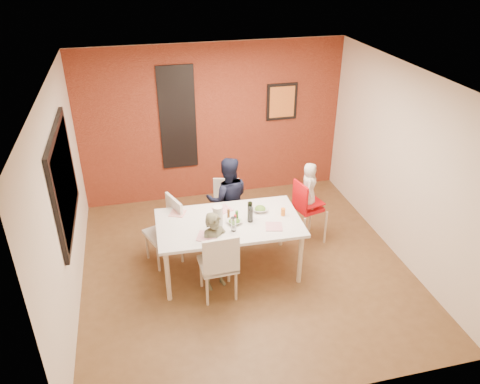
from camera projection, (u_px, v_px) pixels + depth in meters
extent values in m
plane|color=brown|center=(245.00, 266.00, 6.68)|extent=(4.50, 4.50, 0.00)
cube|color=silver|center=(246.00, 79.00, 5.39)|extent=(4.50, 4.50, 0.02)
cube|color=#F2E1C8|center=(213.00, 123.00, 7.95)|extent=(4.50, 0.02, 2.70)
cube|color=#F2E1C8|center=(308.00, 297.00, 4.12)|extent=(4.50, 0.02, 2.70)
cube|color=#F2E1C8|center=(63.00, 203.00, 5.57)|extent=(0.02, 4.50, 2.70)
cube|color=#F2E1C8|center=(402.00, 165.00, 6.50)|extent=(0.02, 4.50, 2.70)
cube|color=maroon|center=(213.00, 124.00, 7.94)|extent=(4.50, 0.02, 2.70)
cube|color=black|center=(64.00, 180.00, 5.65)|extent=(0.05, 1.70, 1.30)
cube|color=black|center=(65.00, 180.00, 5.66)|extent=(0.02, 1.55, 1.15)
cube|color=silver|center=(178.00, 118.00, 7.73)|extent=(0.55, 0.03, 1.70)
cube|color=black|center=(178.00, 118.00, 7.73)|extent=(0.60, 0.03, 1.76)
cube|color=black|center=(282.00, 102.00, 8.02)|extent=(0.54, 0.03, 0.64)
cube|color=orange|center=(282.00, 102.00, 8.01)|extent=(0.44, 0.01, 0.54)
cube|color=white|center=(229.00, 223.00, 6.24)|extent=(1.95, 1.13, 0.04)
cylinder|color=beige|center=(168.00, 276.00, 5.89)|extent=(0.06, 0.06, 0.76)
cylinder|color=beige|center=(163.00, 237.00, 6.66)|extent=(0.06, 0.06, 0.76)
cylinder|color=beige|center=(300.00, 259.00, 6.21)|extent=(0.06, 0.06, 0.76)
cylinder|color=beige|center=(281.00, 223.00, 6.98)|extent=(0.06, 0.06, 0.76)
cube|color=silver|center=(218.00, 264.00, 5.96)|extent=(0.48, 0.48, 0.05)
cube|color=silver|center=(221.00, 257.00, 5.66)|extent=(0.46, 0.06, 0.52)
cylinder|color=#BFAA8E|center=(229.00, 268.00, 6.28)|extent=(0.04, 0.04, 0.45)
cylinder|color=#BFAA8E|center=(236.00, 286.00, 5.96)|extent=(0.04, 0.04, 0.45)
cylinder|color=#BFAA8E|center=(201.00, 273.00, 6.19)|extent=(0.04, 0.04, 0.45)
cylinder|color=#BFAA8E|center=(207.00, 291.00, 5.87)|extent=(0.04, 0.04, 0.45)
cube|color=white|center=(226.00, 210.00, 7.27)|extent=(0.49, 0.49, 0.05)
cube|color=white|center=(226.00, 191.00, 7.32)|extent=(0.39, 0.14, 0.45)
cylinder|color=#BCAD8B|center=(215.00, 227.00, 7.23)|extent=(0.03, 0.03, 0.39)
cylinder|color=#BCAD8B|center=(216.00, 216.00, 7.51)|extent=(0.03, 0.03, 0.39)
cylinder|color=#BCAD8B|center=(236.00, 227.00, 7.22)|extent=(0.03, 0.03, 0.39)
cylinder|color=#BCAD8B|center=(237.00, 216.00, 7.51)|extent=(0.03, 0.03, 0.39)
cube|color=silver|center=(163.00, 234.00, 6.60)|extent=(0.58, 0.58, 0.05)
cube|color=silver|center=(175.00, 214.00, 6.57)|extent=(0.20, 0.43, 0.51)
cylinder|color=tan|center=(147.00, 246.00, 6.75)|extent=(0.04, 0.04, 0.44)
cylinder|color=tan|center=(170.00, 237.00, 6.93)|extent=(0.04, 0.04, 0.44)
cylinder|color=tan|center=(158.00, 258.00, 6.49)|extent=(0.04, 0.04, 0.44)
cylinder|color=tan|center=(182.00, 249.00, 6.67)|extent=(0.04, 0.04, 0.44)
cube|color=red|center=(309.00, 208.00, 7.00)|extent=(0.43, 0.43, 0.05)
cube|color=red|center=(300.00, 196.00, 6.82)|extent=(0.12, 0.35, 0.42)
cube|color=red|center=(309.00, 202.00, 6.95)|extent=(0.43, 0.43, 0.02)
cylinder|color=#C4B191|center=(326.00, 227.00, 7.07)|extent=(0.03, 0.03, 0.55)
cylinder|color=#C4B191|center=(304.00, 234.00, 6.91)|extent=(0.03, 0.03, 0.55)
cylinder|color=#C4B191|center=(310.00, 215.00, 7.38)|extent=(0.03, 0.03, 0.55)
cylinder|color=#C4B191|center=(289.00, 221.00, 7.22)|extent=(0.03, 0.03, 0.55)
imported|color=brown|center=(215.00, 251.00, 6.05)|extent=(0.47, 0.39, 1.11)
imported|color=black|center=(228.00, 200.00, 7.00)|extent=(0.71, 0.58, 1.36)
imported|color=beige|center=(309.00, 185.00, 6.82)|extent=(0.33, 0.40, 0.70)
cube|color=white|center=(207.00, 236.00, 5.92)|extent=(0.31, 0.31, 0.01)
cube|color=white|center=(223.00, 209.00, 6.50)|extent=(0.29, 0.29, 0.01)
cube|color=white|center=(274.00, 227.00, 6.12)|extent=(0.26, 0.26, 0.01)
cube|color=white|center=(177.00, 213.00, 6.41)|extent=(0.26, 0.26, 0.01)
imported|color=white|center=(234.00, 222.00, 6.19)|extent=(0.26, 0.26, 0.05)
imported|color=silver|center=(260.00, 209.00, 6.47)|extent=(0.26, 0.26, 0.05)
cylinder|color=black|center=(250.00, 211.00, 6.24)|extent=(0.07, 0.07, 0.25)
cylinder|color=silver|center=(234.00, 224.00, 5.99)|extent=(0.07, 0.07, 0.20)
cylinder|color=white|center=(250.00, 215.00, 6.19)|extent=(0.07, 0.07, 0.21)
cylinder|color=white|center=(218.00, 216.00, 6.07)|extent=(0.13, 0.13, 0.29)
cylinder|color=red|center=(235.00, 219.00, 6.15)|extent=(0.03, 0.03, 0.13)
cylinder|color=#327326|center=(237.00, 216.00, 6.21)|extent=(0.04, 0.04, 0.16)
cylinder|color=brown|center=(228.00, 214.00, 6.25)|extent=(0.04, 0.04, 0.15)
cylinder|color=orange|center=(283.00, 212.00, 6.35)|extent=(0.06, 0.06, 0.11)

